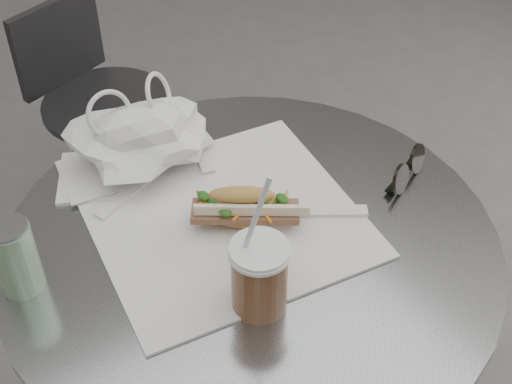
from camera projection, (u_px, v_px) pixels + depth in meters
cafe_table at (251, 346)px, 1.27m from camera, size 0.76×0.76×0.74m
chair_far at (104, 133)px, 2.01m from camera, size 0.35×0.38×0.66m
sandwich_paper at (225, 219)px, 1.11m from camera, size 0.45×0.43×0.00m
banh_mi at (244, 208)px, 1.08m from camera, size 0.21×0.18×0.07m
iced_coffee at (259, 276)px, 0.95m from camera, size 0.08×0.08×0.24m
sunglasses at (407, 170)px, 1.17m from camera, size 0.11×0.06×0.05m
plastic_bag at (144, 139)px, 1.18m from camera, size 0.27×0.24×0.11m
napkin_stack at (98, 175)px, 1.19m from camera, size 0.18×0.18×0.01m
drink_can at (15, 257)px, 0.98m from camera, size 0.06×0.06×0.12m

